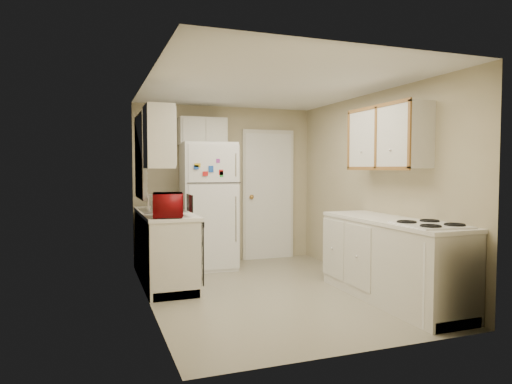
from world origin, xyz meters
name	(u,v)px	position (x,y,z in m)	size (l,w,h in m)	color
floor	(270,291)	(0.00, 0.00, 0.00)	(3.80, 3.80, 0.00)	#B1AB93
ceiling	(271,86)	(0.00, 0.00, 2.40)	(3.80, 3.80, 0.00)	white
wall_left	(148,192)	(-1.40, 0.00, 1.20)	(3.80, 3.80, 0.00)	#BFB391
wall_right	(373,188)	(1.40, 0.00, 1.20)	(3.80, 3.80, 0.00)	#BFB391
wall_back	(225,184)	(0.00, 1.90, 1.20)	(2.80, 2.80, 0.00)	#BFB391
wall_front	(361,201)	(0.00, -1.90, 1.20)	(2.80, 2.80, 0.00)	#BFB391
left_counter	(164,247)	(-1.10, 0.90, 0.45)	(0.60, 1.80, 0.90)	silver
dishwasher	(197,250)	(-0.81, 0.30, 0.49)	(0.03, 0.58, 0.72)	black
sink	(162,214)	(-1.10, 1.05, 0.86)	(0.54, 0.74, 0.16)	gray
microwave	(168,204)	(-1.15, 0.27, 1.05)	(0.27, 0.49, 0.32)	#9E0C10
soap_bottle	(154,201)	(-1.15, 1.44, 1.00)	(0.07, 0.08, 0.17)	white
window_blinds	(141,157)	(-1.36, 1.05, 1.60)	(0.10, 0.98, 1.08)	silver
upper_cabinet_left	(159,137)	(-1.25, 0.22, 1.80)	(0.30, 0.45, 0.70)	silver
refrigerator	(208,206)	(-0.38, 1.51, 0.91)	(0.75, 0.73, 1.82)	white
cabinet_over_fridge	(202,131)	(-0.40, 1.75, 2.00)	(0.70, 0.30, 0.40)	silver
interior_door	(268,195)	(0.70, 1.86, 1.02)	(0.86, 0.06, 2.08)	white
right_counter	(391,260)	(1.10, -0.80, 0.45)	(0.60, 2.00, 0.90)	silver
stove	(429,276)	(1.11, -1.38, 0.40)	(0.54, 0.66, 0.80)	white
upper_cabinet_right	(388,138)	(1.25, -0.50, 1.80)	(0.30, 1.20, 0.70)	silver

